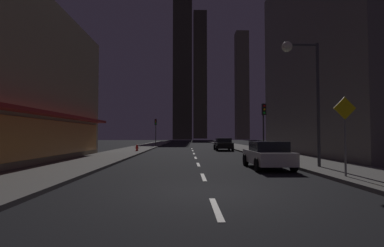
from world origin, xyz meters
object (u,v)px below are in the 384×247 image
(traffic_light_near_right, at_px, (264,118))
(pedestrian_crossing_sign, at_px, (345,129))
(fire_hydrant_far_left, at_px, (137,148))
(car_parked_far, at_px, (223,144))
(traffic_light_far_left, at_px, (156,126))
(car_parked_near, at_px, (268,155))
(street_lamp_right, at_px, (302,73))

(traffic_light_near_right, height_order, pedestrian_crossing_sign, traffic_light_near_right)
(fire_hydrant_far_left, height_order, traffic_light_near_right, traffic_light_near_right)
(car_parked_far, relative_size, traffic_light_near_right, 1.01)
(fire_hydrant_far_left, height_order, pedestrian_crossing_sign, pedestrian_crossing_sign)
(traffic_light_far_left, height_order, pedestrian_crossing_sign, traffic_light_far_left)
(fire_hydrant_far_left, bearing_deg, traffic_light_near_right, -32.65)
(car_parked_far, bearing_deg, traffic_light_far_left, 129.63)
(fire_hydrant_far_left, relative_size, traffic_light_near_right, 0.16)
(car_parked_far, height_order, pedestrian_crossing_sign, pedestrian_crossing_sign)
(car_parked_far, bearing_deg, car_parked_near, -90.00)
(car_parked_near, xyz_separation_m, traffic_light_far_left, (-9.10, 29.35, 2.45))
(car_parked_far, bearing_deg, street_lamp_right, -84.56)
(car_parked_near, relative_size, street_lamp_right, 0.64)
(street_lamp_right, bearing_deg, fire_hydrant_far_left, 126.35)
(car_parked_near, xyz_separation_m, street_lamp_right, (1.78, -0.34, 4.33))
(traffic_light_far_left, xyz_separation_m, pedestrian_crossing_sign, (11.10, -33.26, -1.18))
(traffic_light_near_right, xyz_separation_m, street_lamp_right, (-0.12, -8.03, 1.87))
(car_parked_near, xyz_separation_m, car_parked_far, (0.00, 18.36, 0.00))
(car_parked_far, xyz_separation_m, pedestrian_crossing_sign, (2.00, -22.27, 1.28))
(fire_hydrant_far_left, relative_size, traffic_light_far_left, 0.16)
(pedestrian_crossing_sign, bearing_deg, fire_hydrant_far_left, 121.31)
(car_parked_far, xyz_separation_m, street_lamp_right, (1.78, -18.70, 4.33))
(fire_hydrant_far_left, bearing_deg, pedestrian_crossing_sign, -58.69)
(traffic_light_near_right, relative_size, pedestrian_crossing_sign, 1.33)
(fire_hydrant_far_left, relative_size, street_lamp_right, 0.10)
(car_parked_far, xyz_separation_m, fire_hydrant_far_left, (-9.50, -3.37, -0.29))
(car_parked_near, bearing_deg, street_lamp_right, -10.82)
(car_parked_near, distance_m, traffic_light_far_left, 30.82)
(car_parked_near, relative_size, traffic_light_far_left, 1.01)
(fire_hydrant_far_left, xyz_separation_m, street_lamp_right, (11.28, -15.33, 4.61))
(traffic_light_far_left, distance_m, pedestrian_crossing_sign, 35.08)
(traffic_light_near_right, distance_m, street_lamp_right, 8.24)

